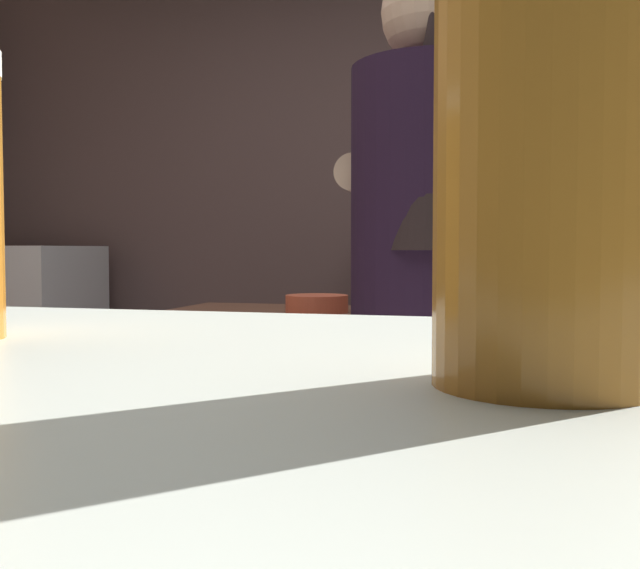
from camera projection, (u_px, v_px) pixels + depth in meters
name	position (u px, v px, depth m)	size (l,w,h in m)	color
wall_back	(451.00, 194.00, 3.44)	(5.20, 0.10, 2.70)	brown
prep_counter	(534.00, 491.00, 1.92)	(2.10, 0.60, 0.91)	brown
back_shelf	(473.00, 361.00, 3.17)	(0.88, 0.36, 1.21)	#33383B
mini_fridge	(20.00, 360.00, 3.56)	(0.65, 0.58, 1.11)	white
bartender	(433.00, 306.00, 1.51)	(0.44, 0.52, 1.68)	#31343C
mixing_bowl	(317.00, 304.00, 2.08)	(0.18, 0.18, 0.05)	#C35136
chefs_knife	(562.00, 319.00, 1.84)	(0.24, 0.03, 0.01)	silver
pint_glass_far	(546.00, 167.00, 0.25)	(0.08, 0.08, 0.15)	#AF6B23
bottle_soy	(512.00, 202.00, 3.10)	(0.06, 0.06, 0.19)	black
bottle_hot_sauce	(400.00, 206.00, 3.24)	(0.07, 0.07, 0.17)	black
bottle_vinegar	(472.00, 197.00, 3.14)	(0.07, 0.07, 0.25)	#497E3A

